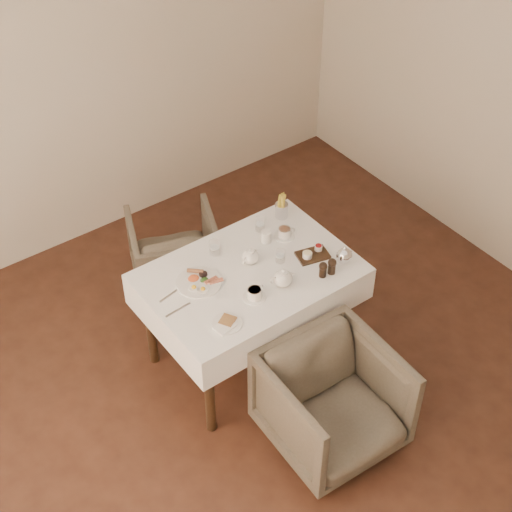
{
  "coord_description": "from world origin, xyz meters",
  "views": [
    {
      "loc": [
        -1.88,
        -2.15,
        3.98
      ],
      "look_at": [
        0.25,
        0.73,
        0.82
      ],
      "focal_mm": 55.0,
      "sensor_mm": 36.0,
      "label": 1
    }
  ],
  "objects": [
    {
      "name": "pepper_mill_left",
      "position": [
        0.51,
        0.4,
        0.81
      ],
      "size": [
        0.06,
        0.06,
        0.11
      ],
      "primitive_type": null,
      "rotation": [
        0.0,
        0.0,
        0.05
      ],
      "color": "black",
      "rests_on": "table"
    },
    {
      "name": "breakfast_plate",
      "position": [
        -0.13,
        0.8,
        0.76
      ],
      "size": [
        0.28,
        0.28,
        0.03
      ],
      "rotation": [
        0.0,
        0.0,
        0.37
      ],
      "color": "white",
      "rests_on": "table"
    },
    {
      "name": "silver_pot",
      "position": [
        0.69,
        0.42,
        0.82
      ],
      "size": [
        0.13,
        0.11,
        0.13
      ],
      "primitive_type": null,
      "rotation": [
        0.0,
        0.0,
        0.09
      ],
      "color": "white",
      "rests_on": "table"
    },
    {
      "name": "side_plate",
      "position": [
        -0.19,
        0.41,
        0.76
      ],
      "size": [
        0.18,
        0.17,
        0.02
      ],
      "rotation": [
        0.0,
        0.0,
        0.31
      ],
      "color": "white",
      "rests_on": "table"
    },
    {
      "name": "creamer",
      "position": [
        0.42,
        0.86,
        0.8
      ],
      "size": [
        0.09,
        0.09,
        0.08
      ],
      "primitive_type": "cylinder",
      "rotation": [
        0.0,
        0.0,
        0.42
      ],
      "color": "white",
      "rests_on": "table"
    },
    {
      "name": "condiment_board",
      "position": [
        0.57,
        0.58,
        0.77
      ],
      "size": [
        0.22,
        0.18,
        0.05
      ],
      "rotation": [
        0.0,
        0.0,
        -0.25
      ],
      "color": "black",
      "rests_on": "table"
    },
    {
      "name": "armchair_near",
      "position": [
        0.17,
        -0.13,
        0.33
      ],
      "size": [
        0.75,
        0.77,
        0.67
      ],
      "primitive_type": "imported",
      "rotation": [
        0.0,
        0.0,
        -0.05
      ],
      "color": "#4D4538",
      "rests_on": "ground"
    },
    {
      "name": "armchair_far",
      "position": [
        0.16,
        1.6,
        0.28
      ],
      "size": [
        0.79,
        0.8,
        0.56
      ],
      "primitive_type": "imported",
      "rotation": [
        0.0,
        0.0,
        2.76
      ],
      "color": "#4D4538",
      "rests_on": "ground"
    },
    {
      "name": "glass_right",
      "position": [
        0.46,
        0.98,
        0.8
      ],
      "size": [
        0.08,
        0.08,
        0.09
      ],
      "primitive_type": "cylinder",
      "rotation": [
        0.0,
        0.0,
        -0.38
      ],
      "color": "silver",
      "rests_on": "table"
    },
    {
      "name": "teacup_near",
      "position": [
        0.06,
        0.5,
        0.79
      ],
      "size": [
        0.14,
        0.14,
        0.07
      ],
      "rotation": [
        0.0,
        0.0,
        0.19
      ],
      "color": "white",
      "rests_on": "table"
    },
    {
      "name": "cutlery_knife",
      "position": [
        -0.35,
        0.68,
        0.76
      ],
      "size": [
        0.18,
        0.03,
        0.0
      ],
      "primitive_type": "cube",
      "rotation": [
        0.0,
        0.0,
        1.64
      ],
      "color": "silver",
      "rests_on": "table"
    },
    {
      "name": "teacup_far",
      "position": [
        0.55,
        0.83,
        0.78
      ],
      "size": [
        0.13,
        0.13,
        0.07
      ],
      "rotation": [
        0.0,
        0.0,
        -0.35
      ],
      "color": "white",
      "rests_on": "table"
    },
    {
      "name": "glass_left",
      "position": [
        0.1,
        0.96,
        0.8
      ],
      "size": [
        0.08,
        0.08,
        0.09
      ],
      "primitive_type": "cylinder",
      "rotation": [
        0.0,
        0.0,
        0.12
      ],
      "color": "silver",
      "rests_on": "table"
    },
    {
      "name": "teapot_front",
      "position": [
        0.26,
        0.48,
        0.82
      ],
      "size": [
        0.18,
        0.15,
        0.13
      ],
      "primitive_type": null,
      "rotation": [
        0.0,
        0.0,
        -0.21
      ],
      "color": "white",
      "rests_on": "table"
    },
    {
      "name": "pepper_mill_right",
      "position": [
        0.57,
        0.39,
        0.81
      ],
      "size": [
        0.07,
        0.07,
        0.11
      ],
      "primitive_type": null,
      "rotation": [
        0.0,
        0.0,
        0.38
      ],
      "color": "black",
      "rests_on": "table"
    },
    {
      "name": "glass_mid",
      "position": [
        0.38,
        0.66,
        0.8
      ],
      "size": [
        0.07,
        0.07,
        0.09
      ],
      "primitive_type": "cylinder",
      "rotation": [
        0.0,
        0.0,
        -0.23
      ],
      "color": "silver",
      "rests_on": "table"
    },
    {
      "name": "teapot_centre",
      "position": [
        0.23,
        0.76,
        0.81
      ],
      "size": [
        0.17,
        0.15,
        0.12
      ],
      "primitive_type": null,
      "rotation": [
        0.0,
        0.0,
        0.29
      ],
      "color": "white",
      "rests_on": "table"
    },
    {
      "name": "fries_cup",
      "position": [
        0.66,
        1.01,
        0.83
      ],
      "size": [
        0.09,
        0.09,
        0.18
      ],
      "rotation": [
        0.0,
        0.0,
        0.34
      ],
      "color": "silver",
      "rests_on": "table"
    },
    {
      "name": "cutlery_fork",
      "position": [
        -0.32,
        0.81,
        0.76
      ],
      "size": [
        0.18,
        0.05,
        0.0
      ],
      "primitive_type": "cube",
      "rotation": [
        0.0,
        0.0,
        1.76
      ],
      "color": "silver",
      "rests_on": "table"
    },
    {
      "name": "table",
      "position": [
        0.17,
        0.69,
        0.64
      ],
      "size": [
        1.28,
        0.88,
        0.75
      ],
      "color": "black",
      "rests_on": "ground"
    }
  ]
}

